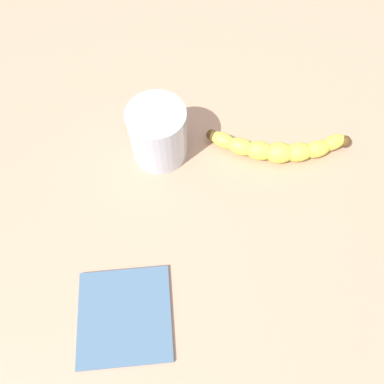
% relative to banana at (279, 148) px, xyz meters
% --- Properties ---
extents(wooden_tabletop, '(1.20, 1.20, 0.03)m').
position_rel_banana_xyz_m(wooden_tabletop, '(-0.06, -0.00, -0.03)').
color(wooden_tabletop, tan).
rests_on(wooden_tabletop, ground).
extents(banana, '(0.25, 0.08, 0.04)m').
position_rel_banana_xyz_m(banana, '(0.00, 0.00, 0.00)').
color(banana, '#DCDB4B').
rests_on(banana, wooden_tabletop).
extents(smoothie_glass, '(0.09, 0.09, 0.10)m').
position_rel_banana_xyz_m(smoothie_glass, '(-0.20, 0.03, 0.03)').
color(smoothie_glass, silver).
rests_on(smoothie_glass, wooden_tabletop).
extents(folded_napkin, '(0.14, 0.14, 0.01)m').
position_rel_banana_xyz_m(folded_napkin, '(-0.28, -0.24, -0.01)').
color(folded_napkin, slate).
rests_on(folded_napkin, wooden_tabletop).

